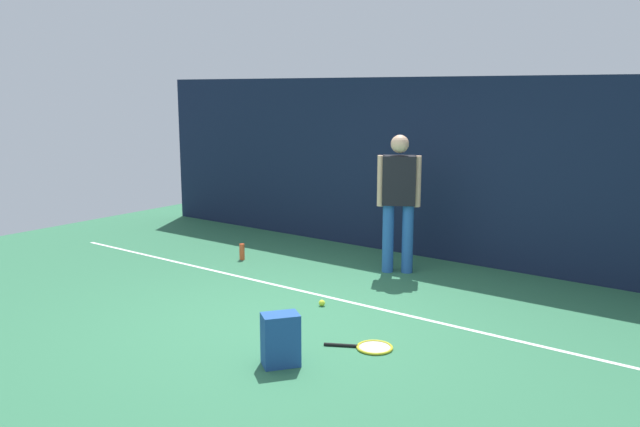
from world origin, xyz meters
TOP-DOWN VIEW (x-y plane):
  - ground_plane at (0.00, 0.00)m, footprint 12.00×12.00m
  - back_fence at (0.00, 3.00)m, footprint 10.00×0.10m
  - court_line at (0.00, 0.74)m, footprint 9.00×0.05m
  - tennis_player at (-0.06, 2.08)m, footprint 0.47×0.39m
  - tennis_racket at (1.02, -0.20)m, footprint 0.62×0.44m
  - backpack at (0.60, -0.94)m, footprint 0.38×0.38m
  - tennis_ball_near_player at (-0.02, 0.46)m, footprint 0.07×0.07m
  - water_bottle at (-2.02, 1.35)m, footprint 0.07×0.07m

SIDE VIEW (x-z plane):
  - ground_plane at x=0.00m, z-range 0.00..0.00m
  - court_line at x=0.00m, z-range 0.00..0.00m
  - tennis_racket at x=1.02m, z-range 0.00..0.03m
  - tennis_ball_near_player at x=-0.02m, z-range 0.00..0.07m
  - water_bottle at x=-2.02m, z-range 0.00..0.21m
  - backpack at x=0.60m, z-range -0.01..0.43m
  - tennis_player at x=-0.06m, z-range 0.12..1.82m
  - back_fence at x=0.00m, z-range 0.00..2.40m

